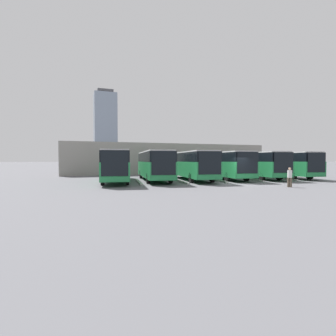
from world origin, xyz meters
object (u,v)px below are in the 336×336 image
object	(u,v)px
bus_4	(154,164)
pedestrian	(290,177)
bus_2	(223,164)
bus_5	(115,165)
bus_0	(282,164)
bus_3	(191,164)
bus_1	(253,164)

from	to	relation	value
bus_4	pedestrian	bearing A→B (deg)	137.79
bus_2	bus_5	size ratio (longest dim) A/B	1.00
bus_0	bus_3	distance (m)	12.83
bus_4	bus_2	bearing A→B (deg)	-173.32
bus_2	bus_5	xyz separation A→B (m)	(12.83, 0.03, 0.00)
bus_3	pedestrian	size ratio (longest dim) A/B	7.51
bus_1	bus_5	xyz separation A→B (m)	(17.11, -0.11, 0.00)
bus_0	bus_4	xyz separation A→B (m)	(17.11, -0.54, 0.00)
pedestrian	bus_0	bearing A→B (deg)	117.44
bus_2	bus_4	bearing A→B (deg)	6.68
bus_3	pedestrian	xyz separation A→B (m)	(-4.43, 10.01, -0.91)
bus_0	bus_1	size ratio (longest dim) A/B	1.00
bus_2	pedestrian	distance (m)	10.33
bus_3	bus_5	bearing A→B (deg)	6.50
bus_1	pedestrian	world-z (taller)	bus_1
bus_3	bus_5	size ratio (longest dim) A/B	1.00
bus_4	bus_5	size ratio (longest dim) A/B	1.00
bus_3	bus_4	world-z (taller)	same
bus_3	pedestrian	distance (m)	10.98
bus_0	bus_3	xyz separation A→B (m)	(12.83, -0.05, 0.00)
bus_3	bus_5	distance (m)	8.56
bus_0	bus_4	size ratio (longest dim) A/B	1.00
bus_1	bus_4	world-z (taller)	same
bus_2	bus_4	size ratio (longest dim) A/B	1.00
bus_2	bus_0	bearing A→B (deg)	-174.02
bus_1	bus_2	bearing A→B (deg)	6.26
pedestrian	bus_4	bearing A→B (deg)	-162.79
bus_3	pedestrian	bearing A→B (deg)	122.02
bus_1	bus_3	bearing A→B (deg)	9.08
bus_3	bus_5	xyz separation A→B (m)	(8.55, -0.25, 0.00)
bus_3	bus_0	bearing A→B (deg)	-172.05
bus_2	pedestrian	world-z (taller)	bus_2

